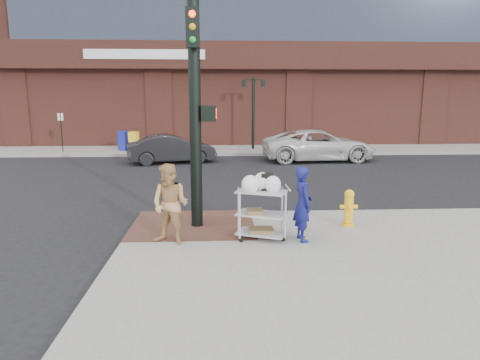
{
  "coord_description": "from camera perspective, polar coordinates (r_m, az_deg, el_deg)",
  "views": [
    {
      "loc": [
        0.01,
        -8.69,
        3.02
      ],
      "look_at": [
        0.47,
        0.59,
        1.25
      ],
      "focal_mm": 32.0,
      "sensor_mm": 36.0,
      "label": 1
    }
  ],
  "objects": [
    {
      "name": "ground",
      "position": [
        9.2,
        -2.8,
        -8.39
      ],
      "size": [
        220.0,
        220.0,
        0.0
      ],
      "primitive_type": "plane",
      "color": "black",
      "rests_on": "ground"
    },
    {
      "name": "sidewalk_far",
      "position": [
        42.66,
        14.26,
        6.53
      ],
      "size": [
        65.0,
        36.0,
        0.15
      ],
      "primitive_type": "cube",
      "color": "gray",
      "rests_on": "ground"
    },
    {
      "name": "brick_curb_ramp",
      "position": [
        10.03,
        -6.27,
        -5.87
      ],
      "size": [
        2.8,
        2.4,
        0.01
      ],
      "primitive_type": "cube",
      "color": "#533126",
      "rests_on": "sidewalk_near"
    },
    {
      "name": "lamp_post",
      "position": [
        24.77,
        1.77,
        9.88
      ],
      "size": [
        1.32,
        0.22,
        4.0
      ],
      "color": "black",
      "rests_on": "sidewalk_far"
    },
    {
      "name": "parking_sign",
      "position": [
        25.23,
        -22.7,
        5.96
      ],
      "size": [
        0.05,
        0.05,
        2.2
      ],
      "primitive_type": "cylinder",
      "color": "black",
      "rests_on": "sidewalk_far"
    },
    {
      "name": "traffic_signal_pole",
      "position": [
        9.47,
        -5.89,
        9.59
      ],
      "size": [
        0.61,
        0.51,
        5.0
      ],
      "color": "black",
      "rests_on": "sidewalk_near"
    },
    {
      "name": "woman_blue",
      "position": [
        8.78,
        8.37,
        -3.14
      ],
      "size": [
        0.45,
        0.61,
        1.55
      ],
      "primitive_type": "imported",
      "rotation": [
        0.0,
        0.0,
        1.72
      ],
      "color": "navy",
      "rests_on": "sidewalk_near"
    },
    {
      "name": "pedestrian_tan",
      "position": [
        8.59,
        -9.29,
        -3.22
      ],
      "size": [
        0.97,
        0.88,
        1.62
      ],
      "primitive_type": "imported",
      "rotation": [
        0.0,
        0.0,
        -0.41
      ],
      "color": "tan",
      "rests_on": "sidewalk_near"
    },
    {
      "name": "sedan_dark",
      "position": [
        20.54,
        -9.1,
        4.12
      ],
      "size": [
        4.33,
        2.38,
        1.35
      ],
      "primitive_type": "imported",
      "rotation": [
        0.0,
        0.0,
        1.81
      ],
      "color": "black",
      "rests_on": "ground"
    },
    {
      "name": "minivan_white",
      "position": [
        21.39,
        10.43,
        4.57
      ],
      "size": [
        5.62,
        2.87,
        1.52
      ],
      "primitive_type": "imported",
      "rotation": [
        0.0,
        0.0,
        1.63
      ],
      "color": "silver",
      "rests_on": "ground"
    },
    {
      "name": "utility_cart",
      "position": [
        8.84,
        2.88,
        -3.94
      ],
      "size": [
        1.12,
        0.87,
        1.38
      ],
      "color": "#AEAEB4",
      "rests_on": "sidewalk_near"
    },
    {
      "name": "fire_hydrant",
      "position": [
        10.05,
        14.3,
        -3.56
      ],
      "size": [
        0.4,
        0.28,
        0.85
      ],
      "color": "yellow",
      "rests_on": "sidewalk_near"
    },
    {
      "name": "newsbox_yellow",
      "position": [
        24.32,
        -13.97,
        5.0
      ],
      "size": [
        0.55,
        0.52,
        1.08
      ],
      "primitive_type": "cube",
      "rotation": [
        0.0,
        0.0,
        -0.29
      ],
      "color": "yellow",
      "rests_on": "sidewalk_far"
    },
    {
      "name": "newsbox_blue",
      "position": [
        24.89,
        -15.28,
        5.07
      ],
      "size": [
        0.58,
        0.56,
        1.09
      ],
      "primitive_type": "cube",
      "rotation": [
        0.0,
        0.0,
        -0.39
      ],
      "color": "#161E94",
      "rests_on": "sidewalk_far"
    }
  ]
}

